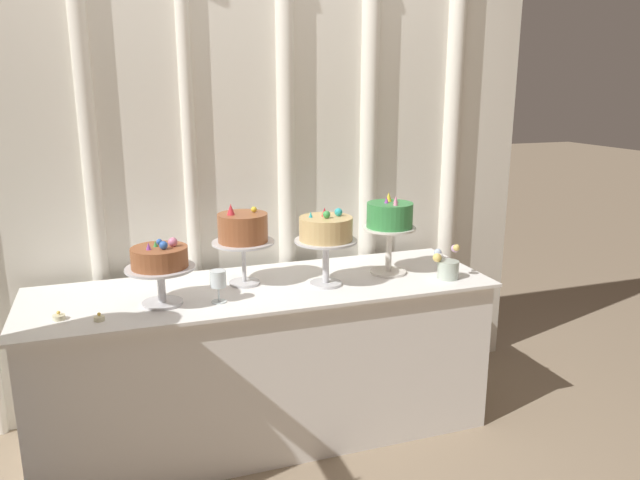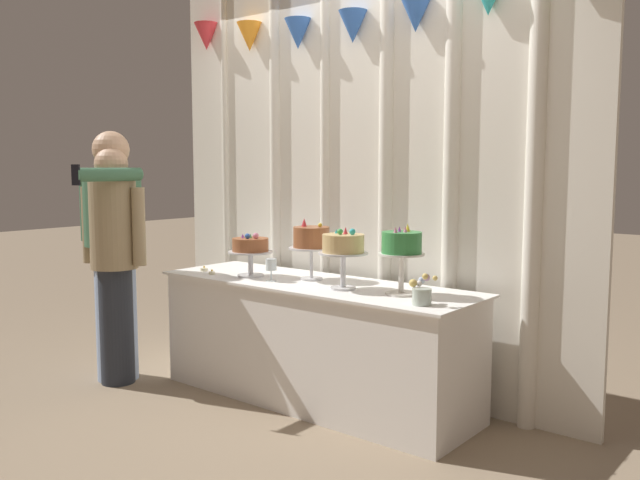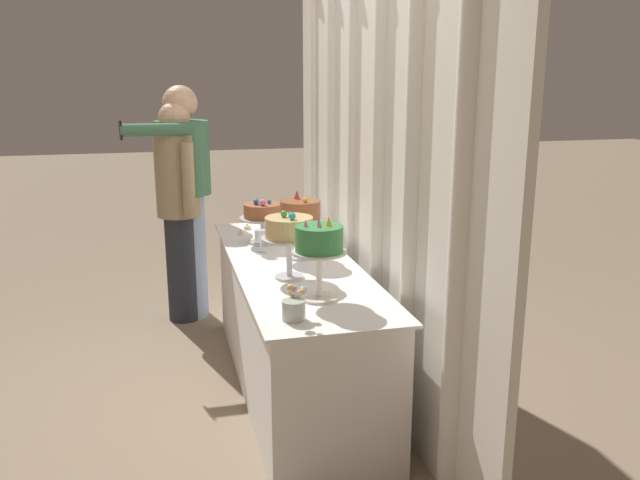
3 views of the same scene
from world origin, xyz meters
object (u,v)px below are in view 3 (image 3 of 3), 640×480
Objects in this scene: cake_display_leftmost at (263,214)px; guest_man_pink_jacket at (179,203)px; tealight_far_left at (247,228)px; guest_girl_blue_dress at (184,195)px; cake_display_midleft at (300,215)px; cake_display_midright at (289,231)px; cake_display_rightmost at (319,244)px; wine_glass at (261,237)px; tealight_near_left at (241,233)px; flower_vase at (294,306)px; cake_table at (294,325)px.

cake_display_leftmost is 0.18× the size of guest_man_pink_jacket.
guest_man_pink_jacket reaches higher than cake_display_leftmost.
guest_girl_blue_dress is at bearing -140.15° from tealight_far_left.
cake_display_midleft reaches higher than cake_display_midright.
cake_display_rightmost is 0.25× the size of guest_man_pink_jacket.
guest_girl_blue_dress is (-1.23, -0.58, -0.08)m from cake_display_midleft.
cake_display_midright is 7.42× the size of tealight_far_left.
guest_man_pink_jacket reaches higher than tealight_far_left.
cake_display_leftmost reaches higher than wine_glass.
tealight_near_left is at bearing 33.85° from guest_man_pink_jacket.
wine_glass is at bearing 19.14° from guest_girl_blue_dress.
flower_vase is (0.92, -0.23, -0.19)m from cake_display_midleft.
tealight_far_left is at bearing -175.01° from cake_display_rightmost.
tealight_far_left is 0.03× the size of guest_girl_blue_dress.
tealight_far_left is 0.59m from guest_man_pink_jacket.
cake_display_midright reaches higher than cake_display_leftmost.
guest_man_pink_jacket is (-1.51, -0.48, -0.12)m from cake_display_midright.
guest_girl_blue_dress is (-2.15, -0.35, 0.11)m from flower_vase.
cake_display_leftmost is 0.92m from guest_man_pink_jacket.
guest_girl_blue_dress is at bearing -154.97° from cake_display_midleft.
guest_man_pink_jacket is at bearing -146.15° from tealight_near_left.
flower_vase is at bearing 0.99° from tealight_near_left.
guest_girl_blue_dress reaches higher than tealight_near_left.
cake_display_leftmost is at bearing 176.48° from flower_vase.
cake_table is 0.82m from tealight_near_left.
tealight_near_left is 0.02× the size of guest_girl_blue_dress.
guest_man_pink_jacket reaches higher than flower_vase.
wine_glass reaches higher than cake_table.
flower_vase is at bearing -3.52° from cake_display_leftmost.
cake_display_midright is at bearing -21.03° from cake_display_midleft.
cake_display_midleft is 0.96m from flower_vase.
cake_table is at bearing 21.64° from guest_girl_blue_dress.
cake_display_midleft is at bearing 27.95° from guest_man_pink_jacket.
cake_display_rightmost reaches higher than tealight_near_left.
cake_display_leftmost is 0.73× the size of cake_display_rightmost.
flower_vase is 1.69m from tealight_far_left.
cake_display_leftmost is at bearing 6.14° from tealight_far_left.
cake_table is at bearing 179.31° from cake_display_rightmost.
guest_man_pink_jacket is at bearing -157.59° from wine_glass.
wine_glass is 3.46× the size of tealight_near_left.
tealight_far_left is 1.20× the size of tealight_near_left.
cake_display_rightmost is at bearing 16.60° from guest_man_pink_jacket.
wine_glass is at bearing -12.68° from cake_display_leftmost.
cake_display_rightmost reaches higher than cake_table.
wine_glass is at bearing -147.64° from cake_table.
guest_girl_blue_dress is at bearing -160.86° from wine_glass.
cake_display_midleft is 0.97× the size of cake_display_rightmost.
cake_display_leftmost is at bearing -158.37° from cake_display_midleft.
cake_display_midleft is at bearing 158.97° from cake_display_midright.
guest_girl_blue_dress is at bearing -164.37° from cake_display_midright.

